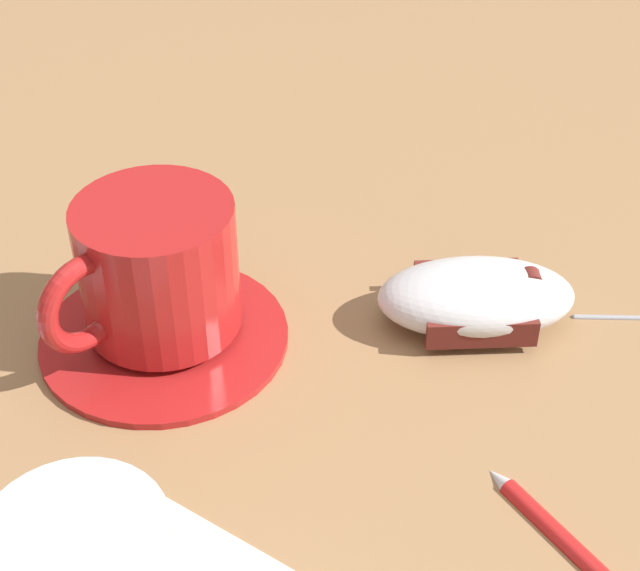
# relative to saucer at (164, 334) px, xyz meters

# --- Properties ---
(ground_plane) EXTENTS (3.00, 3.00, 0.00)m
(ground_plane) POSITION_rel_saucer_xyz_m (0.09, -0.01, -0.00)
(ground_plane) COLOR olive
(saucer) EXTENTS (0.13, 0.13, 0.01)m
(saucer) POSITION_rel_saucer_xyz_m (0.00, 0.00, 0.00)
(saucer) COLOR maroon
(saucer) RESTS_ON ground
(coffee_cup) EXTENTS (0.08, 0.11, 0.07)m
(coffee_cup) POSITION_rel_saucer_xyz_m (-0.01, 0.00, 0.04)
(coffee_cup) COLOR maroon
(coffee_cup) RESTS_ON saucer
(computer_mouse) EXTENTS (0.11, 0.12, 0.03)m
(computer_mouse) POSITION_rel_saucer_xyz_m (0.09, 0.13, 0.01)
(computer_mouse) COLOR silver
(computer_mouse) RESTS_ON ground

